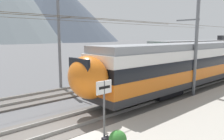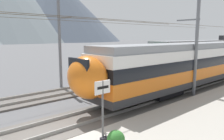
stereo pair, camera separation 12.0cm
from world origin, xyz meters
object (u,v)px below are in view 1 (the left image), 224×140
at_px(platform_sign, 104,97).
at_px(handbag_near_sign, 106,140).
at_px(catenary_mast_far_side, 60,41).
at_px(train_far_track, 207,51).
at_px(catenary_mast_mid, 194,46).
at_px(train_near_platform, 213,59).

bearing_deg(platform_sign, handbag_near_sign, -111.59).
height_order(catenary_mast_far_side, handbag_near_sign, catenary_mast_far_side).
xyz_separation_m(train_far_track, platform_sign, (-26.54, -8.55, -0.13)).
relative_size(catenary_mast_mid, catenary_mast_far_side, 1.00).
bearing_deg(handbag_near_sign, train_far_track, 18.22).
height_order(catenary_mast_mid, catenary_mast_far_side, catenary_mast_far_side).
xyz_separation_m(train_near_platform, catenary_mast_far_side, (-12.28, 7.29, 1.77)).
distance_m(train_far_track, platform_sign, 27.89).
bearing_deg(catenary_mast_far_side, train_near_platform, -30.68).
distance_m(platform_sign, handbag_near_sign, 1.63).
bearing_deg(train_far_track, handbag_near_sign, -161.78).
bearing_deg(train_far_track, platform_sign, -162.13).
relative_size(catenary_mast_far_side, handbag_near_sign, 117.41).
xyz_separation_m(train_far_track, handbag_near_sign, (-26.62, -8.76, -1.74)).
distance_m(train_far_track, catenary_mast_far_side, 23.00).
bearing_deg(catenary_mast_far_side, catenary_mast_mid, -55.58).
distance_m(catenary_mast_mid, catenary_mast_far_side, 10.49).
xyz_separation_m(train_far_track, catenary_mast_far_side, (-22.87, 1.68, 1.77)).
bearing_deg(platform_sign, train_far_track, 17.87).
bearing_deg(train_near_platform, train_far_track, 27.90).
relative_size(catenary_mast_mid, platform_sign, 18.15).
relative_size(train_far_track, catenary_mast_far_side, 0.63).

